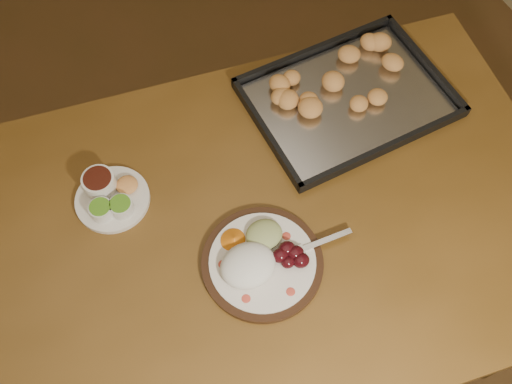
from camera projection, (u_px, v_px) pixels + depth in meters
ground at (154, 321)px, 1.93m from camera, size 4.00×4.00×0.00m
dining_table at (243, 244)px, 1.35m from camera, size 1.61×1.10×0.75m
dinner_plate at (259, 260)px, 1.21m from camera, size 0.34×0.26×0.06m
condiment_saucer at (109, 196)px, 1.28m from camera, size 0.17×0.17×0.06m
baking_tray at (348, 97)px, 1.42m from camera, size 0.49×0.37×0.05m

